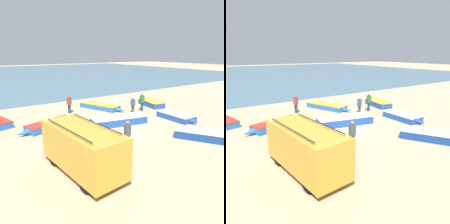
{
  "view_description": "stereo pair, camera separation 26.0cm",
  "coord_description": "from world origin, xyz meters",
  "views": [
    {
      "loc": [
        -10.17,
        -12.46,
        5.7
      ],
      "look_at": [
        -0.24,
        1.7,
        1.0
      ],
      "focal_mm": 35.0,
      "sensor_mm": 36.0,
      "label": 1
    },
    {
      "loc": [
        -9.96,
        -12.61,
        5.7
      ],
      "look_at": [
        -0.24,
        1.7,
        1.0
      ],
      "focal_mm": 35.0,
      "sensor_mm": 36.0,
      "label": 2
    }
  ],
  "objects": [
    {
      "name": "ground_plane",
      "position": [
        0.0,
        0.0,
        0.0
      ],
      "size": [
        200.0,
        200.0,
        0.0
      ],
      "primitive_type": "plane",
      "color": "tan"
    },
    {
      "name": "sea_water",
      "position": [
        0.0,
        52.0,
        0.0
      ],
      "size": [
        120.0,
        80.0,
        0.01
      ],
      "primitive_type": "cube",
      "color": "#477084",
      "rests_on": "ground_plane"
    },
    {
      "name": "parked_van",
      "position": [
        -5.76,
        -3.64,
        1.25
      ],
      "size": [
        2.33,
        5.13,
        2.41
      ],
      "rotation": [
        0.0,
        0.0,
        1.65
      ],
      "color": "gold",
      "rests_on": "ground_plane"
    },
    {
      "name": "fishing_rowboat_0",
      "position": [
        -4.94,
        3.51,
        0.27
      ],
      "size": [
        4.81,
        2.37,
        0.54
      ],
      "rotation": [
        0.0,
        0.0,
        3.43
      ],
      "color": "#2D66AD",
      "rests_on": "ground_plane"
    },
    {
      "name": "fishing_rowboat_1",
      "position": [
        5.15,
        -0.59,
        0.26
      ],
      "size": [
        1.61,
        3.95,
        0.53
      ],
      "rotation": [
        0.0,
        0.0,
        4.7
      ],
      "color": "#234CA3",
      "rests_on": "ground_plane"
    },
    {
      "name": "fishing_rowboat_2",
      "position": [
        1.64,
        6.43,
        0.25
      ],
      "size": [
        2.84,
        5.33,
        0.51
      ],
      "rotation": [
        0.0,
        0.0,
        5.07
      ],
      "color": "#2D66AD",
      "rests_on": "ground_plane"
    },
    {
      "name": "fishing_rowboat_3",
      "position": [
        3.13,
        -4.86,
        0.28
      ],
      "size": [
        3.34,
        4.67,
        0.57
      ],
      "rotation": [
        0.0,
        0.0,
        5.25
      ],
      "color": "navy",
      "rests_on": "ground_plane"
    },
    {
      "name": "fishing_rowboat_5",
      "position": [
        -0.03,
        1.3,
        0.32
      ],
      "size": [
        5.64,
        2.43,
        0.64
      ],
      "rotation": [
        0.0,
        0.0,
        2.93
      ],
      "color": "#234CA3",
      "rests_on": "ground_plane"
    },
    {
      "name": "fishing_rowboat_6",
      "position": [
        6.99,
        4.53,
        0.29
      ],
      "size": [
        2.0,
        4.13,
        0.58
      ],
      "rotation": [
        0.0,
        0.0,
        1.38
      ],
      "color": "#234CA3",
      "rests_on": "ground_plane"
    },
    {
      "name": "fisherman_0",
      "position": [
        -2.19,
        -2.72,
        1.04
      ],
      "size": [
        0.46,
        0.46,
        1.73
      ],
      "rotation": [
        0.0,
        0.0,
        4.62
      ],
      "color": "navy",
      "rests_on": "ground_plane"
    },
    {
      "name": "fisherman_1",
      "position": [
        4.61,
        3.35,
        1.07
      ],
      "size": [
        0.47,
        0.47,
        1.8
      ],
      "rotation": [
        0.0,
        0.0,
        5.06
      ],
      "color": "navy",
      "rests_on": "ground_plane"
    },
    {
      "name": "fisherman_2",
      "position": [
        -1.75,
        6.79,
        1.04
      ],
      "size": [
        0.46,
        0.46,
        1.74
      ],
      "rotation": [
        0.0,
        0.0,
        3.56
      ],
      "color": "navy",
      "rests_on": "ground_plane"
    },
    {
      "name": "fisherman_3",
      "position": [
        3.19,
        3.09,
        0.97
      ],
      "size": [
        0.43,
        0.43,
        1.62
      ],
      "rotation": [
        0.0,
        0.0,
        1.51
      ],
      "color": "#5B564C",
      "rests_on": "ground_plane"
    }
  ]
}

